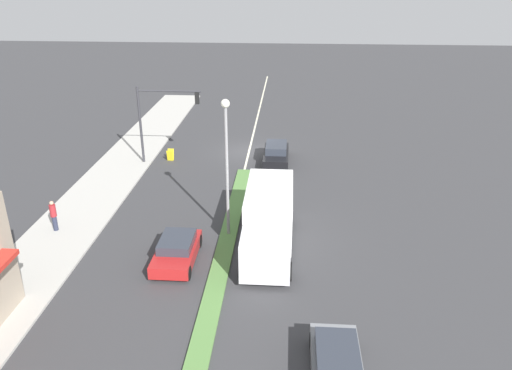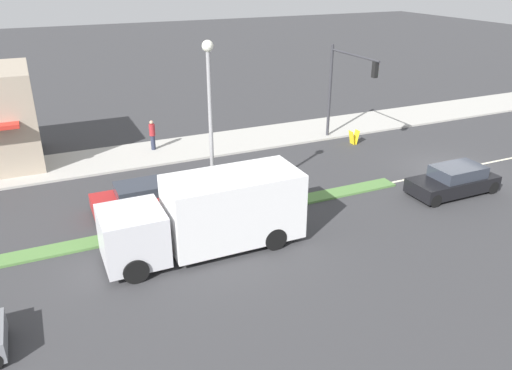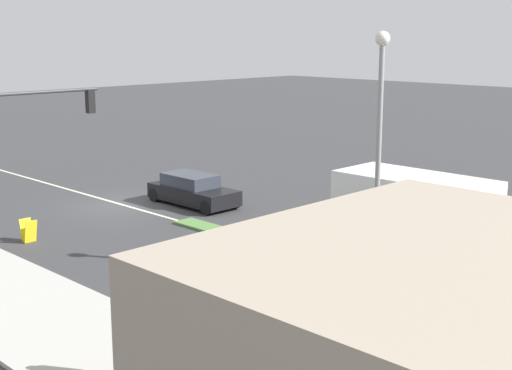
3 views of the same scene
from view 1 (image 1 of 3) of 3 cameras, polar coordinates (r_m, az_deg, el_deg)
The scene contains 11 objects.
ground_plane at distance 23.25m, azimuth -4.56°, elevation -11.31°, with size 160.00×160.00×0.00m, color #38383A.
sidewalk_right at distance 25.65m, azimuth -25.38°, elevation -10.00°, with size 4.00×73.00×0.12m, color #B2AFA8.
lane_marking_center at distance 39.28m, azimuth -0.82°, elevation 3.81°, with size 0.16×60.00×0.01m, color beige.
traffic_signal_main at distance 36.33m, azimuth -11.02°, elevation 8.17°, with size 4.59×0.34×5.60m.
street_lamp at distance 25.19m, azimuth -3.39°, elevation 3.81°, with size 0.44×0.44×7.37m.
pedestrian at distance 29.07m, azimuth -22.13°, elevation -3.19°, with size 0.34×0.34×1.74m.
warning_aframe_sign at distance 37.93m, azimuth -9.76°, elevation 3.40°, with size 0.45×0.53×0.84m.
delivery_truck at distance 25.55m, azimuth 1.45°, elevation -3.96°, with size 2.44×7.50×2.87m.
suv_black at distance 37.01m, azimuth 2.32°, elevation 3.59°, with size 1.81×4.33×1.36m.
hatchback_red at distance 24.87m, azimuth -9.04°, elevation -7.39°, with size 1.88×3.83×1.23m.
suv_grey at distance 18.43m, azimuth 9.28°, elevation -20.15°, with size 1.75×4.49×1.29m.
Camera 1 is at (-3.13, 36.85, 13.25)m, focal length 35.00 mm.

